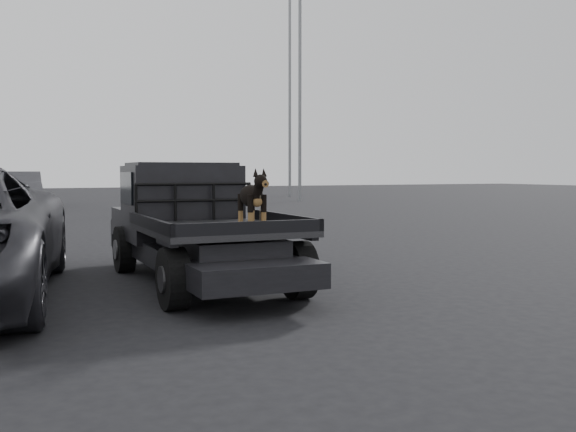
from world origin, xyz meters
name	(u,v)px	position (x,y,z in m)	size (l,w,h in m)	color
ground	(238,307)	(0.00, 0.00, 0.00)	(120.00, 120.00, 0.00)	black
flatbed_ute	(199,252)	(0.07, 1.87, 0.46)	(2.00, 5.40, 0.92)	black
ute_cab	(182,190)	(0.07, 2.82, 1.36)	(1.72, 1.30, 0.88)	black
headache_rack	(195,202)	(0.07, 2.07, 1.20)	(1.80, 0.08, 0.55)	black
dog	(252,200)	(0.32, 0.33, 1.29)	(0.32, 0.60, 0.74)	black
distant_car_a	(21,189)	(-1.58, 25.37, 0.83)	(1.75, 5.02, 1.66)	#48484C
distant_car_b	(191,186)	(9.13, 34.08, 0.69)	(1.93, 4.76, 1.38)	#4A4B50
floodlight_mid	(300,63)	(12.80, 24.98, 7.62)	(1.08, 0.28, 14.04)	slate
floodlight_far	(290,77)	(15.06, 31.24, 7.79)	(1.08, 0.28, 14.38)	slate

